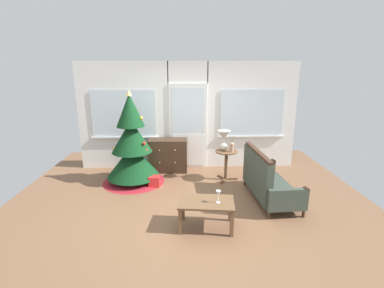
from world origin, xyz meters
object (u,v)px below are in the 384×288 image
at_px(dresser_cabinet, 168,155).
at_px(wine_glass, 218,194).
at_px(table_lamp, 224,138).
at_px(gift_box, 154,181).
at_px(settee_sofa, 266,181).
at_px(side_table, 226,159).
at_px(christmas_tree, 132,149).
at_px(flower_vase, 232,146).
at_px(coffee_table, 206,205).

distance_m(dresser_cabinet, wine_glass, 2.71).
height_order(dresser_cabinet, wine_glass, dresser_cabinet).
height_order(dresser_cabinet, table_lamp, table_lamp).
relative_size(dresser_cabinet, wine_glass, 4.69).
bearing_deg(table_lamp, gift_box, -166.62).
distance_m(settee_sofa, gift_box, 2.27).
xyz_separation_m(side_table, gift_box, (-1.55, -0.31, -0.36)).
distance_m(christmas_tree, side_table, 2.03).
distance_m(settee_sofa, table_lamp, 1.34).
distance_m(dresser_cabinet, side_table, 1.43).
relative_size(christmas_tree, flower_vase, 5.64).
distance_m(dresser_cabinet, gift_box, 0.99).
distance_m(side_table, coffee_table, 1.99).
bearing_deg(side_table, settee_sofa, -58.20).
height_order(settee_sofa, gift_box, settee_sofa).
height_order(dresser_cabinet, side_table, dresser_cabinet).
xyz_separation_m(dresser_cabinet, coffee_table, (0.71, -2.50, -0.02)).
bearing_deg(side_table, table_lamp, 146.31).
relative_size(flower_vase, wine_glass, 1.79).
bearing_deg(flower_vase, dresser_cabinet, 154.74).
distance_m(wine_glass, gift_box, 2.05).
distance_m(christmas_tree, wine_glass, 2.50).
xyz_separation_m(coffee_table, wine_glass, (0.17, -0.05, 0.21)).
xyz_separation_m(christmas_tree, dresser_cabinet, (0.72, 0.64, -0.34)).
height_order(dresser_cabinet, settee_sofa, settee_sofa).
bearing_deg(side_table, gift_box, -168.54).
bearing_deg(christmas_tree, flower_vase, -0.49).
distance_m(coffee_table, wine_glass, 0.28).
bearing_deg(dresser_cabinet, settee_sofa, -39.63).
xyz_separation_m(settee_sofa, table_lamp, (-0.66, 1.02, 0.57)).
bearing_deg(coffee_table, settee_sofa, 37.98).
bearing_deg(flower_vase, coffee_table, -110.35).
distance_m(side_table, wine_glass, 2.00).
bearing_deg(settee_sofa, flower_vase, 118.87).
bearing_deg(christmas_tree, table_lamp, 2.40).
xyz_separation_m(dresser_cabinet, settee_sofa, (1.90, -1.58, -0.01)).
bearing_deg(table_lamp, settee_sofa, -56.79).
bearing_deg(side_table, dresser_cabinet, 155.20).
bearing_deg(flower_vase, table_lamp, 147.99).
relative_size(settee_sofa, flower_vase, 4.47).
height_order(wine_glass, gift_box, wine_glass).
bearing_deg(wine_glass, settee_sofa, 43.89).
bearing_deg(settee_sofa, dresser_cabinet, 140.37).
distance_m(table_lamp, gift_box, 1.74).
bearing_deg(flower_vase, wine_glass, -105.10).
height_order(settee_sofa, table_lamp, table_lamp).
xyz_separation_m(christmas_tree, settee_sofa, (2.62, -0.93, -0.35)).
bearing_deg(coffee_table, dresser_cabinet, 105.90).
xyz_separation_m(coffee_table, gift_box, (-0.96, 1.59, -0.26)).
bearing_deg(gift_box, settee_sofa, -17.12).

